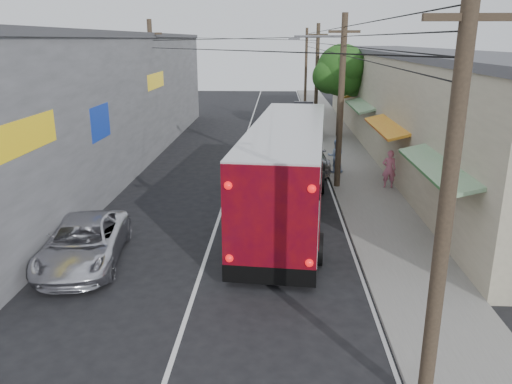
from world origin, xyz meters
TOP-DOWN VIEW (x-y plane):
  - ground at (0.00, 0.00)m, footprint 120.00×120.00m
  - sidewalk at (6.50, 20.00)m, footprint 3.00×80.00m
  - building_right at (10.99, 22.00)m, footprint 7.09×40.00m
  - building_left at (-8.50, 18.00)m, footprint 7.20×36.00m
  - utility_poles at (3.13, 20.33)m, footprint 11.80×45.28m
  - street_tree at (6.87, 26.02)m, footprint 4.40×4.00m
  - coach_bus at (2.73, 9.11)m, footprint 3.96×13.19m
  - jeepney at (-3.80, 4.21)m, footprint 2.97×5.29m
  - parked_suv at (3.80, 16.82)m, footprint 2.68×5.70m
  - parked_car_mid at (4.60, 25.71)m, footprint 1.84×4.21m
  - parked_car_far at (4.60, 33.90)m, footprint 2.00×4.96m
  - pedestrian_near at (7.60, 12.86)m, footprint 0.68×0.47m
  - pedestrian_far at (5.40, 15.60)m, footprint 0.85×0.67m

SIDE VIEW (x-z plane):
  - ground at x=0.00m, z-range 0.00..0.00m
  - sidewalk at x=6.50m, z-range 0.00..0.12m
  - jeepney at x=-3.80m, z-range 0.00..1.40m
  - parked_car_mid at x=4.60m, z-range 0.00..1.41m
  - parked_car_far at x=4.60m, z-range 0.00..1.60m
  - parked_suv at x=3.80m, z-range 0.00..1.61m
  - pedestrian_far at x=5.40m, z-range 0.12..1.88m
  - pedestrian_near at x=7.60m, z-range 0.12..1.92m
  - coach_bus at x=2.73m, z-range 0.07..3.81m
  - building_right at x=10.99m, z-range 0.03..6.28m
  - building_left at x=-8.50m, z-range 0.03..7.28m
  - utility_poles at x=3.13m, z-range 0.13..8.13m
  - street_tree at x=6.87m, z-range 1.37..7.97m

